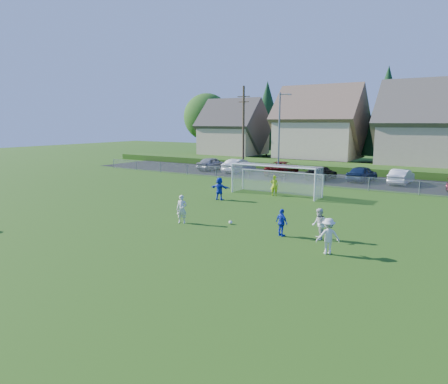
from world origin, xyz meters
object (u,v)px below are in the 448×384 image
(player_white_c, at_px, (328,236))
(car_a, at_px, (212,164))
(car_c, at_px, (282,168))
(car_d, at_px, (321,173))
(car_b, at_px, (239,166))
(player_white_b, at_px, (319,224))
(car_f, at_px, (401,177))
(player_blue_a, at_px, (282,223))
(car_e, at_px, (362,174))
(player_blue_b, at_px, (219,189))
(soccer_goal, at_px, (277,175))
(player_white_a, at_px, (182,209))
(soccer_ball, at_px, (230,222))
(goalkeeper, at_px, (274,185))

(player_white_c, distance_m, car_a, 32.89)
(car_c, xyz_separation_m, car_d, (4.89, -1.11, -0.09))
(car_b, distance_m, car_d, 10.32)
(player_white_b, height_order, car_f, player_white_b)
(player_blue_a, xyz_separation_m, car_e, (-1.42, 22.45, 0.05))
(player_blue_b, height_order, car_d, player_blue_b)
(player_blue_b, relative_size, car_d, 0.36)
(car_a, bearing_deg, soccer_goal, 140.11)
(player_blue_b, xyz_separation_m, car_f, (10.42, 16.12, -0.15))
(player_white_a, xyz_separation_m, car_a, (-13.59, 22.96, -0.03))
(car_a, relative_size, car_e, 1.03)
(car_d, bearing_deg, player_white_a, 92.97)
(car_d, bearing_deg, car_e, -159.46)
(player_white_b, relative_size, car_f, 0.37)
(player_white_a, distance_m, car_e, 23.58)
(player_blue_b, bearing_deg, car_d, -104.55)
(player_white_a, height_order, car_e, player_white_a)
(player_white_c, xyz_separation_m, car_c, (-13.16, 23.98, -0.04))
(player_blue_a, bearing_deg, car_d, -50.95)
(player_white_a, height_order, player_white_c, player_white_a)
(soccer_ball, height_order, goalkeeper, goalkeeper)
(car_e, bearing_deg, car_d, 23.25)
(player_blue_a, distance_m, goalkeeper, 11.79)
(car_c, relative_size, soccer_goal, 0.77)
(soccer_ball, bearing_deg, soccer_goal, 100.57)
(player_blue_a, distance_m, car_c, 24.70)
(goalkeeper, relative_size, soccer_goal, 0.23)
(soccer_ball, xyz_separation_m, car_b, (-12.05, 21.38, 0.68))
(car_a, bearing_deg, car_e, 178.98)
(car_b, xyz_separation_m, car_e, (14.18, 0.42, -0.01))
(player_white_b, xyz_separation_m, goalkeeper, (-7.28, 10.00, 0.03))
(car_c, height_order, car_e, car_c)
(car_c, bearing_deg, soccer_goal, 106.01)
(soccer_goal, bearing_deg, car_e, 70.45)
(player_blue_b, bearing_deg, car_e, -116.61)
(player_blue_a, height_order, car_e, car_e)
(player_white_a, xyz_separation_m, player_blue_b, (-2.06, 7.19, 0.03))
(player_blue_b, relative_size, soccer_goal, 0.24)
(car_a, xyz_separation_m, car_c, (9.54, 0.18, -0.02))
(soccer_ball, bearing_deg, car_e, 84.42)
(player_white_c, bearing_deg, player_white_b, -91.38)
(goalkeeper, xyz_separation_m, car_d, (0.12, 10.93, -0.14))
(player_white_a, bearing_deg, player_blue_b, 81.97)
(soccer_ball, distance_m, player_white_b, 5.45)
(car_d, distance_m, soccer_goal, 10.42)
(car_d, xyz_separation_m, soccer_goal, (-0.18, -10.38, 0.93))
(car_a, height_order, car_f, car_a)
(car_a, bearing_deg, car_d, 174.86)
(soccer_goal, bearing_deg, car_d, 89.03)
(player_blue_a, bearing_deg, player_white_a, 31.12)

